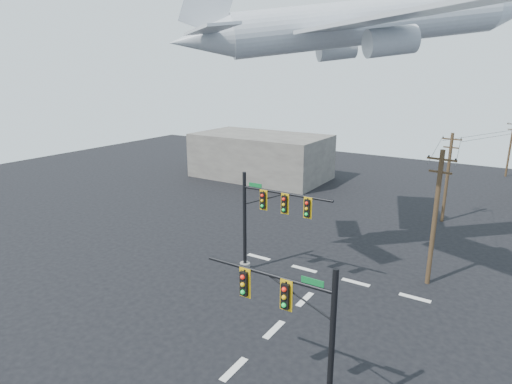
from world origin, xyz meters
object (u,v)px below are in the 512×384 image
Objects in this scene: utility_pole_a at (435,216)px; utility_pole_b at (447,176)px; signal_mast_far at (264,220)px; utility_pole_d at (510,147)px; airliner at (365,24)px; signal_mast_near at (302,335)px.

utility_pole_a is 14.38m from utility_pole_b.
utility_pole_d is at bearing 73.50° from signal_mast_far.
utility_pole_b is 20.03m from airliner.
signal_mast_near is 54.74m from utility_pole_d.
utility_pole_b is 0.41× the size of airliner.
utility_pole_b is at bearing 65.42° from signal_mast_far.
utility_pole_a reaches higher than signal_mast_near.
utility_pole_a reaches higher than signal_mast_far.
signal_mast_far is at bearing 179.99° from airliner.
signal_mast_far is 0.35× the size of airliner.
signal_mast_near is 12.98m from signal_mast_far.
utility_pole_a is 0.44× the size of airliner.
utility_pole_d is 0.37× the size of airliner.
utility_pole_b is (0.86, 29.58, 0.79)m from signal_mast_near.
signal_mast_near is 0.75× the size of utility_pole_a.
airliner reaches higher than signal_mast_near.
signal_mast_near is at bearing -85.70° from utility_pole_b.
signal_mast_far is at bearing -144.90° from utility_pole_a.
airliner reaches higher than utility_pole_b.
signal_mast_far is 11.48m from utility_pole_a.
signal_mast_near is at bearing -51.94° from signal_mast_far.
signal_mast_far is 0.79× the size of utility_pole_a.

